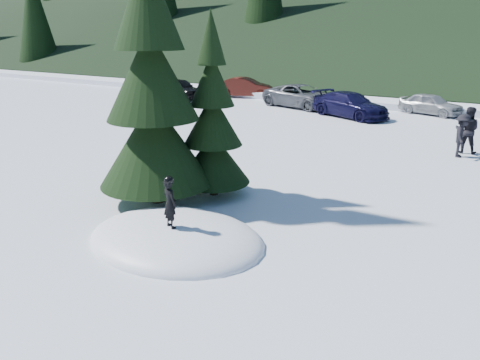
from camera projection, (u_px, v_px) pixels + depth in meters
The scene contains 12 objects.
ground at pixel (176, 241), 11.12m from camera, with size 200.00×200.00×0.00m, color white.
snow_mound at pixel (176, 241), 11.12m from camera, with size 4.48×3.52×0.96m, color white.
spruce_tall at pixel (152, 87), 12.69m from camera, with size 3.20×3.20×8.60m.
spruce_short at pixel (213, 126), 13.66m from camera, with size 2.20×2.20×5.37m.
child_skier at pixel (170, 203), 10.53m from camera, with size 0.42×0.27×1.14m, color black.
adult_0 at pixel (467, 130), 18.89m from camera, with size 0.92×0.71×1.89m, color black.
adult_2 at pixel (462, 136), 18.28m from camera, with size 1.11×0.64×1.71m, color black.
car_0 at pixel (179, 88), 34.42m from camera, with size 1.76×4.37×1.49m, color black.
car_1 at pixel (246, 87), 35.08m from camera, with size 1.56×4.48×1.48m, color #3E110B.
car_2 at pixel (301, 96), 30.43m from camera, with size 2.43×5.28×1.47m, color #55585E.
car_3 at pixel (350, 105), 26.98m from camera, with size 1.99×4.89×1.42m, color black.
car_4 at pixel (431, 104), 27.84m from camera, with size 1.49×3.70×1.26m, color #919499.
Camera 1 is at (6.78, -7.71, 4.74)m, focal length 35.00 mm.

